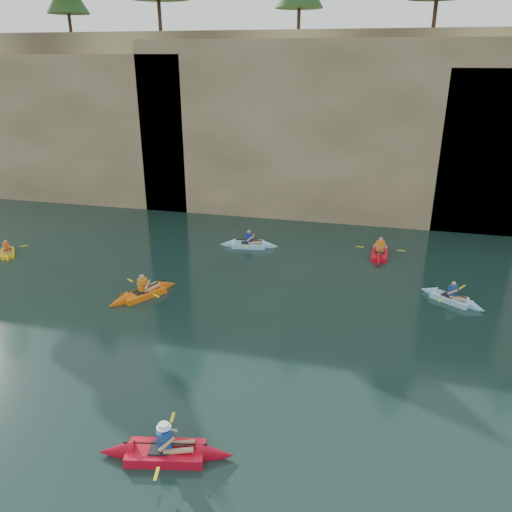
% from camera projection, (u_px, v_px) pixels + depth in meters
% --- Properties ---
extents(ground, '(160.00, 160.00, 0.00)m').
position_uv_depth(ground, '(142.00, 451.00, 13.57)').
color(ground, black).
rests_on(ground, ground).
extents(cliff, '(70.00, 16.00, 12.00)m').
position_uv_depth(cliff, '(309.00, 113.00, 38.39)').
color(cliff, tan).
rests_on(cliff, ground).
extents(cliff_slab_west, '(26.00, 2.40, 10.56)m').
position_uv_depth(cliff_slab_west, '(22.00, 126.00, 36.44)').
color(cliff_slab_west, tan).
rests_on(cliff_slab_west, ground).
extents(cliff_slab_center, '(24.00, 2.40, 11.40)m').
position_uv_depth(cliff_slab_center, '(323.00, 130.00, 31.38)').
color(cliff_slab_center, tan).
rests_on(cliff_slab_center, ground).
extents(sea_cave_west, '(4.50, 1.00, 4.00)m').
position_uv_depth(sea_cave_west, '(48.00, 174.00, 36.62)').
color(sea_cave_west, black).
rests_on(sea_cave_west, ground).
extents(sea_cave_center, '(3.50, 1.00, 3.20)m').
position_uv_depth(sea_cave_center, '(230.00, 191.00, 33.65)').
color(sea_cave_center, black).
rests_on(sea_cave_center, ground).
extents(sea_cave_east, '(5.00, 1.00, 4.50)m').
position_uv_depth(sea_cave_east, '(451.00, 194.00, 30.29)').
color(sea_cave_east, black).
rests_on(sea_cave_east, ground).
extents(main_kayaker, '(3.76, 2.44, 1.37)m').
position_uv_depth(main_kayaker, '(166.00, 452.00, 13.31)').
color(main_kayaker, red).
rests_on(main_kayaker, ground).
extents(kayaker_orange, '(2.55, 3.35, 1.32)m').
position_uv_depth(kayaker_orange, '(143.00, 293.00, 22.30)').
color(kayaker_orange, orange).
rests_on(kayaker_orange, ground).
extents(kayaker_ltblue_near, '(2.90, 2.25, 1.18)m').
position_uv_depth(kayaker_ltblue_near, '(451.00, 298.00, 21.86)').
color(kayaker_ltblue_near, '#8CCBEA').
rests_on(kayaker_ltblue_near, ground).
extents(kayaker_red_far, '(2.57, 3.59, 1.32)m').
position_uv_depth(kayaker_red_far, '(380.00, 253.00, 26.84)').
color(kayaker_red_far, red).
rests_on(kayaker_red_far, ground).
extents(kayaker_yellow, '(2.13, 2.43, 1.06)m').
position_uv_depth(kayaker_yellow, '(8.00, 253.00, 27.01)').
color(kayaker_yellow, yellow).
rests_on(kayaker_yellow, ground).
extents(kayaker_ltblue_mid, '(3.40, 2.48, 1.27)m').
position_uv_depth(kayaker_ltblue_mid, '(249.00, 245.00, 28.10)').
color(kayaker_ltblue_mid, '#90CCF1').
rests_on(kayaker_ltblue_mid, ground).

